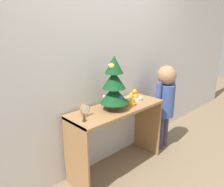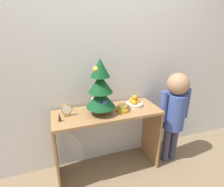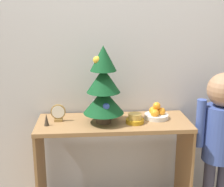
{
  "view_description": "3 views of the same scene",
  "coord_description": "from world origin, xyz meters",
  "px_view_note": "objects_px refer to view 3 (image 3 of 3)",
  "views": [
    {
      "loc": [
        -1.61,
        -1.37,
        1.62
      ],
      "look_at": [
        -0.04,
        0.26,
        0.93
      ],
      "focal_mm": 35.0,
      "sensor_mm": 36.0,
      "label": 1
    },
    {
      "loc": [
        -0.51,
        -1.39,
        1.6
      ],
      "look_at": [
        0.05,
        0.21,
        0.97
      ],
      "focal_mm": 28.0,
      "sensor_mm": 36.0,
      "label": 2
    },
    {
      "loc": [
        -0.19,
        -2.0,
        1.59
      ],
      "look_at": [
        -0.01,
        0.21,
        0.99
      ],
      "focal_mm": 50.0,
      "sensor_mm": 36.0,
      "label": 3
    }
  ],
  "objects_px": {
    "figurine": "(46,120)",
    "child_figure": "(221,128)",
    "desk_clock": "(58,113)",
    "fruit_bowl": "(156,114)",
    "mini_tree": "(103,86)",
    "singing_bowl": "(135,119)"
  },
  "relations": [
    {
      "from": "fruit_bowl",
      "to": "figurine",
      "type": "distance_m",
      "value": 0.84
    },
    {
      "from": "child_figure",
      "to": "desk_clock",
      "type": "bearing_deg",
      "value": 173.74
    },
    {
      "from": "fruit_bowl",
      "to": "mini_tree",
      "type": "bearing_deg",
      "value": -171.36
    },
    {
      "from": "singing_bowl",
      "to": "desk_clock",
      "type": "xyz_separation_m",
      "value": [
        -0.57,
        0.09,
        0.03
      ]
    },
    {
      "from": "singing_bowl",
      "to": "child_figure",
      "type": "xyz_separation_m",
      "value": [
        0.64,
        -0.05,
        -0.07
      ]
    },
    {
      "from": "mini_tree",
      "to": "singing_bowl",
      "type": "height_order",
      "value": "mini_tree"
    },
    {
      "from": "mini_tree",
      "to": "child_figure",
      "type": "height_order",
      "value": "mini_tree"
    },
    {
      "from": "fruit_bowl",
      "to": "singing_bowl",
      "type": "xyz_separation_m",
      "value": [
        -0.18,
        -0.09,
        -0.01
      ]
    },
    {
      "from": "figurine",
      "to": "child_figure",
      "type": "height_order",
      "value": "child_figure"
    },
    {
      "from": "fruit_bowl",
      "to": "figurine",
      "type": "bearing_deg",
      "value": -173.69
    },
    {
      "from": "fruit_bowl",
      "to": "child_figure",
      "type": "xyz_separation_m",
      "value": [
        0.46,
        -0.14,
        -0.08
      ]
    },
    {
      "from": "singing_bowl",
      "to": "child_figure",
      "type": "bearing_deg",
      "value": -4.27
    },
    {
      "from": "fruit_bowl",
      "to": "singing_bowl",
      "type": "bearing_deg",
      "value": -153.67
    },
    {
      "from": "desk_clock",
      "to": "child_figure",
      "type": "height_order",
      "value": "child_figure"
    },
    {
      "from": "singing_bowl",
      "to": "desk_clock",
      "type": "distance_m",
      "value": 0.58
    },
    {
      "from": "figurine",
      "to": "desk_clock",
      "type": "bearing_deg",
      "value": 48.1
    },
    {
      "from": "mini_tree",
      "to": "child_figure",
      "type": "bearing_deg",
      "value": -4.93
    },
    {
      "from": "desk_clock",
      "to": "figurine",
      "type": "xyz_separation_m",
      "value": [
        -0.08,
        -0.09,
        -0.02
      ]
    },
    {
      "from": "desk_clock",
      "to": "child_figure",
      "type": "xyz_separation_m",
      "value": [
        1.21,
        -0.13,
        -0.11
      ]
    },
    {
      "from": "desk_clock",
      "to": "fruit_bowl",
      "type": "bearing_deg",
      "value": 0.36
    },
    {
      "from": "child_figure",
      "to": "figurine",
      "type": "bearing_deg",
      "value": 177.95
    },
    {
      "from": "child_figure",
      "to": "fruit_bowl",
      "type": "bearing_deg",
      "value": 163.35
    }
  ]
}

